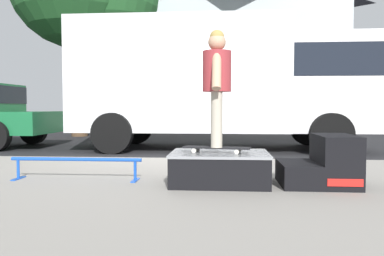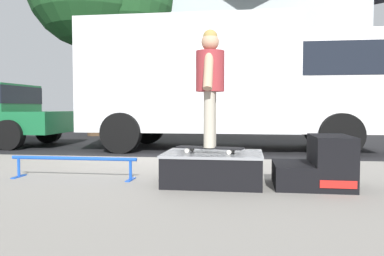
% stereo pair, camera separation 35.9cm
% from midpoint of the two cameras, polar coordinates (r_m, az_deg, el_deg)
% --- Properties ---
extents(ground_plane, '(140.00, 140.00, 0.00)m').
position_cam_midpoint_polar(ground_plane, '(7.53, -1.80, -4.73)').
color(ground_plane, black).
extents(sidewalk_slab, '(50.00, 5.00, 0.12)m').
position_cam_midpoint_polar(sidewalk_slab, '(4.64, -8.27, -8.93)').
color(sidewalk_slab, gray).
rests_on(sidewalk_slab, ground).
extents(skate_box, '(1.14, 0.87, 0.37)m').
position_cam_midpoint_polar(skate_box, '(4.64, 5.33, -5.67)').
color(skate_box, black).
rests_on(skate_box, sidewalk_slab).
extents(kicker_ramp, '(0.84, 0.78, 0.58)m').
position_cam_midpoint_polar(kicker_ramp, '(4.73, 20.05, -5.16)').
color(kicker_ramp, black).
rests_on(kicker_ramp, sidewalk_slab).
extents(grind_rail, '(1.65, 0.28, 0.28)m').
position_cam_midpoint_polar(grind_rail, '(5.12, -14.96, -4.78)').
color(grind_rail, blue).
rests_on(grind_rail, sidewalk_slab).
extents(skateboard, '(0.80, 0.34, 0.07)m').
position_cam_midpoint_polar(skateboard, '(4.56, 4.88, -2.92)').
color(skateboard, black).
rests_on(skateboard, skate_box).
extents(skater_kid, '(0.33, 0.69, 1.35)m').
position_cam_midpoint_polar(skater_kid, '(4.55, 4.93, 7.21)').
color(skater_kid, '#B7AD99').
rests_on(skater_kid, skateboard).
extents(box_truck, '(6.91, 2.63, 3.05)m').
position_cam_midpoint_polar(box_truck, '(9.58, 6.73, 7.10)').
color(box_truck, silver).
rests_on(box_truck, ground).
extents(house_behind, '(9.54, 8.22, 8.40)m').
position_cam_midpoint_polar(house_behind, '(19.85, 9.32, 12.36)').
color(house_behind, silver).
rests_on(house_behind, ground).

